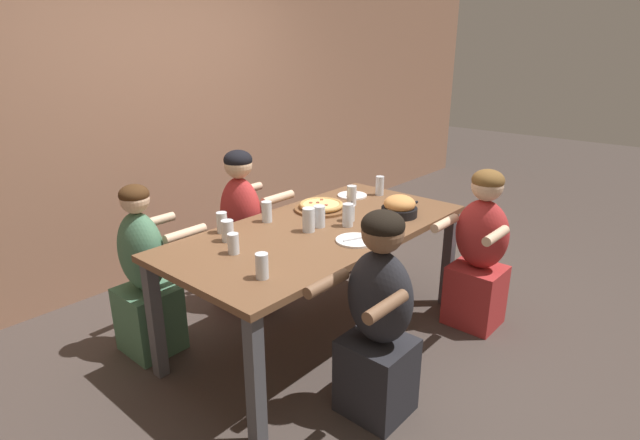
{
  "coord_description": "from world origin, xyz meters",
  "views": [
    {
      "loc": [
        -2.21,
        -1.93,
        1.85
      ],
      "look_at": [
        0.0,
        0.0,
        0.82
      ],
      "focal_mm": 28.0,
      "sensor_mm": 36.0,
      "label": 1
    }
  ],
  "objects_px": {
    "pizza_board_main": "(321,206)",
    "drinking_glass_j": "(267,213)",
    "drinking_glass_b": "(352,197)",
    "diner_near_right": "(479,255)",
    "drinking_glass_c": "(380,187)",
    "drinking_glass_e": "(348,216)",
    "empty_plate_b": "(355,240)",
    "cocktail_glass_blue": "(350,214)",
    "drinking_glass_i": "(228,232)",
    "drinking_glass_d": "(319,218)",
    "diner_near_midleft": "(378,324)",
    "drinking_glass_a": "(233,245)",
    "empty_plate_a": "(352,195)",
    "drinking_glass_h": "(222,223)",
    "drinking_glass_f": "(262,267)",
    "drinking_glass_g": "(309,221)",
    "diner_far_left": "(145,279)",
    "diner_far_center": "(243,237)",
    "skillet_bowl": "(400,207)"
  },
  "relations": [
    {
      "from": "drinking_glass_a",
      "to": "drinking_glass_f",
      "type": "relative_size",
      "value": 0.89
    },
    {
      "from": "skillet_bowl",
      "to": "drinking_glass_d",
      "type": "relative_size",
      "value": 2.55
    },
    {
      "from": "drinking_glass_h",
      "to": "drinking_glass_i",
      "type": "bearing_deg",
      "value": -116.1
    },
    {
      "from": "drinking_glass_j",
      "to": "drinking_glass_c",
      "type": "bearing_deg",
      "value": -11.4
    },
    {
      "from": "drinking_glass_b",
      "to": "drinking_glass_g",
      "type": "relative_size",
      "value": 0.95
    },
    {
      "from": "empty_plate_b",
      "to": "drinking_glass_b",
      "type": "height_order",
      "value": "drinking_glass_b"
    },
    {
      "from": "drinking_glass_h",
      "to": "drinking_glass_i",
      "type": "relative_size",
      "value": 1.02
    },
    {
      "from": "drinking_glass_c",
      "to": "drinking_glass_j",
      "type": "relative_size",
      "value": 1.08
    },
    {
      "from": "drinking_glass_f",
      "to": "drinking_glass_a",
      "type": "bearing_deg",
      "value": 72.91
    },
    {
      "from": "diner_near_midleft",
      "to": "drinking_glass_f",
      "type": "bearing_deg",
      "value": 39.22
    },
    {
      "from": "drinking_glass_c",
      "to": "drinking_glass_g",
      "type": "bearing_deg",
      "value": -172.42
    },
    {
      "from": "pizza_board_main",
      "to": "drinking_glass_j",
      "type": "bearing_deg",
      "value": 165.69
    },
    {
      "from": "pizza_board_main",
      "to": "drinking_glass_c",
      "type": "relative_size",
      "value": 2.57
    },
    {
      "from": "skillet_bowl",
      "to": "drinking_glass_j",
      "type": "distance_m",
      "value": 0.88
    },
    {
      "from": "drinking_glass_c",
      "to": "drinking_glass_e",
      "type": "relative_size",
      "value": 1.0
    },
    {
      "from": "cocktail_glass_blue",
      "to": "drinking_glass_d",
      "type": "relative_size",
      "value": 0.96
    },
    {
      "from": "drinking_glass_g",
      "to": "drinking_glass_i",
      "type": "xyz_separation_m",
      "value": [
        -0.43,
        0.25,
        -0.01
      ]
    },
    {
      "from": "drinking_glass_d",
      "to": "diner_near_right",
      "type": "distance_m",
      "value": 1.14
    },
    {
      "from": "pizza_board_main",
      "to": "drinking_glass_e",
      "type": "xyz_separation_m",
      "value": [
        -0.14,
        -0.34,
        0.04
      ]
    },
    {
      "from": "drinking_glass_g",
      "to": "diner_far_center",
      "type": "bearing_deg",
      "value": 85.78
    },
    {
      "from": "cocktail_glass_blue",
      "to": "drinking_glass_f",
      "type": "relative_size",
      "value": 1.02
    },
    {
      "from": "drinking_glass_d",
      "to": "drinking_glass_e",
      "type": "distance_m",
      "value": 0.18
    },
    {
      "from": "empty_plate_a",
      "to": "drinking_glass_h",
      "type": "height_order",
      "value": "drinking_glass_h"
    },
    {
      "from": "drinking_glass_j",
      "to": "diner_far_center",
      "type": "relative_size",
      "value": 0.12
    },
    {
      "from": "empty_plate_a",
      "to": "diner_near_right",
      "type": "relative_size",
      "value": 0.2
    },
    {
      "from": "diner_near_right",
      "to": "drinking_glass_g",
      "type": "bearing_deg",
      "value": 52.16
    },
    {
      "from": "empty_plate_b",
      "to": "drinking_glass_i",
      "type": "xyz_separation_m",
      "value": [
        -0.49,
        0.56,
        0.05
      ]
    },
    {
      "from": "drinking_glass_i",
      "to": "empty_plate_b",
      "type": "bearing_deg",
      "value": -49.27
    },
    {
      "from": "pizza_board_main",
      "to": "drinking_glass_c",
      "type": "height_order",
      "value": "drinking_glass_c"
    },
    {
      "from": "skillet_bowl",
      "to": "drinking_glass_g",
      "type": "xyz_separation_m",
      "value": [
        -0.62,
        0.26,
        0.0
      ]
    },
    {
      "from": "empty_plate_b",
      "to": "cocktail_glass_blue",
      "type": "height_order",
      "value": "cocktail_glass_blue"
    },
    {
      "from": "empty_plate_b",
      "to": "drinking_glass_i",
      "type": "relative_size",
      "value": 1.83
    },
    {
      "from": "empty_plate_b",
      "to": "diner_far_left",
      "type": "relative_size",
      "value": 0.21
    },
    {
      "from": "empty_plate_b",
      "to": "drinking_glass_h",
      "type": "bearing_deg",
      "value": 120.92
    },
    {
      "from": "pizza_board_main",
      "to": "drinking_glass_d",
      "type": "bearing_deg",
      "value": -141.18
    },
    {
      "from": "drinking_glass_i",
      "to": "drinking_glass_b",
      "type": "bearing_deg",
      "value": -6.39
    },
    {
      "from": "drinking_glass_b",
      "to": "diner_near_right",
      "type": "bearing_deg",
      "value": -69.15
    },
    {
      "from": "drinking_glass_f",
      "to": "drinking_glass_i",
      "type": "distance_m",
      "value": 0.55
    },
    {
      "from": "diner_far_left",
      "to": "diner_far_center",
      "type": "distance_m",
      "value": 0.79
    },
    {
      "from": "empty_plate_b",
      "to": "diner_near_right",
      "type": "distance_m",
      "value": 0.99
    },
    {
      "from": "empty_plate_a",
      "to": "cocktail_glass_blue",
      "type": "height_order",
      "value": "cocktail_glass_blue"
    },
    {
      "from": "drinking_glass_a",
      "to": "empty_plate_a",
      "type": "bearing_deg",
      "value": 7.99
    },
    {
      "from": "drinking_glass_f",
      "to": "diner_near_right",
      "type": "distance_m",
      "value": 1.65
    },
    {
      "from": "drinking_glass_c",
      "to": "drinking_glass_d",
      "type": "xyz_separation_m",
      "value": [
        -0.83,
        -0.12,
        -0.01
      ]
    },
    {
      "from": "drinking_glass_h",
      "to": "drinking_glass_j",
      "type": "distance_m",
      "value": 0.32
    },
    {
      "from": "drinking_glass_a",
      "to": "drinking_glass_j",
      "type": "relative_size",
      "value": 0.85
    },
    {
      "from": "drinking_glass_b",
      "to": "drinking_glass_i",
      "type": "relative_size",
      "value": 1.11
    },
    {
      "from": "drinking_glass_d",
      "to": "diner_near_midleft",
      "type": "distance_m",
      "value": 0.87
    },
    {
      "from": "drinking_glass_h",
      "to": "drinking_glass_b",
      "type": "bearing_deg",
      "value": -14.63
    },
    {
      "from": "cocktail_glass_blue",
      "to": "diner_far_left",
      "type": "height_order",
      "value": "diner_far_left"
    }
  ]
}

